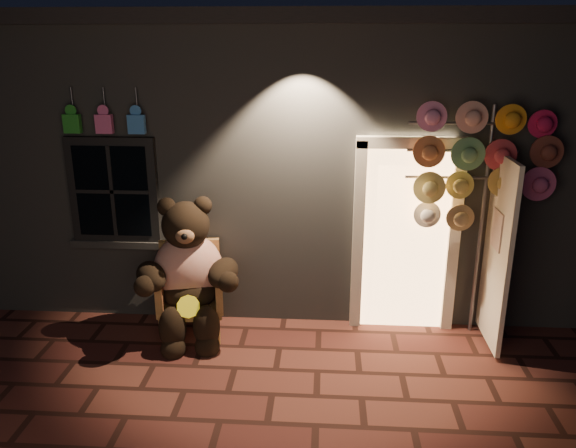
{
  "coord_description": "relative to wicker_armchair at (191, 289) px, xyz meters",
  "views": [
    {
      "loc": [
        0.46,
        -4.46,
        3.14
      ],
      "look_at": [
        0.08,
        1.0,
        1.35
      ],
      "focal_mm": 35.0,
      "sensor_mm": 36.0,
      "label": 1
    }
  ],
  "objects": [
    {
      "name": "shop_building",
      "position": [
        1.02,
        2.82,
        1.23
      ],
      "size": [
        7.3,
        5.95,
        3.51
      ],
      "color": "slate",
      "rests_on": "ground"
    },
    {
      "name": "hat_rack",
      "position": [
        3.03,
        0.11,
        1.44
      ],
      "size": [
        1.49,
        0.22,
        2.55
      ],
      "color": "#59595E",
      "rests_on": "ground"
    },
    {
      "name": "wicker_armchair",
      "position": [
        0.0,
        0.0,
        0.0
      ],
      "size": [
        0.8,
        0.75,
        1.02
      ],
      "rotation": [
        0.0,
        0.0,
        0.2
      ],
      "color": "#AA8941",
      "rests_on": "ground"
    },
    {
      "name": "ground",
      "position": [
        1.02,
        -1.16,
        -0.51
      ],
      "size": [
        60.0,
        60.0,
        0.0
      ],
      "primitive_type": "plane",
      "color": "#5A2C22",
      "rests_on": "ground"
    },
    {
      "name": "teddy_bear",
      "position": [
        0.02,
        -0.13,
        0.24
      ],
      "size": [
        1.18,
        1.01,
        1.65
      ],
      "rotation": [
        0.0,
        0.0,
        0.2
      ],
      "color": "red",
      "rests_on": "ground"
    }
  ]
}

